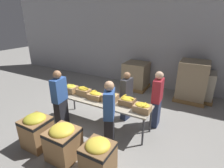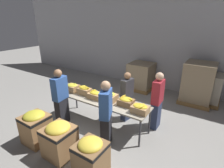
% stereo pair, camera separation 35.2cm
% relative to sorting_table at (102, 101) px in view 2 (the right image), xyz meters
% --- Properties ---
extents(ground_plane, '(30.00, 30.00, 0.00)m').
position_rel_sorting_table_xyz_m(ground_plane, '(0.00, 0.00, -0.75)').
color(ground_plane, gray).
extents(wall_back, '(16.00, 0.08, 4.00)m').
position_rel_sorting_table_xyz_m(wall_back, '(0.00, 3.80, 1.25)').
color(wall_back, '#A8A8AD').
rests_on(wall_back, ground_plane).
extents(sorting_table, '(2.79, 0.74, 0.80)m').
position_rel_sorting_table_xyz_m(sorting_table, '(0.00, 0.00, 0.00)').
color(sorting_table, '#9E937F').
rests_on(sorting_table, ground_plane).
extents(banana_box_0, '(0.41, 0.32, 0.25)m').
position_rel_sorting_table_xyz_m(banana_box_0, '(-1.16, 0.01, 0.17)').
color(banana_box_0, '#A37A4C').
rests_on(banana_box_0, sorting_table).
extents(banana_box_1, '(0.41, 0.26, 0.27)m').
position_rel_sorting_table_xyz_m(banana_box_1, '(-0.67, 0.02, 0.18)').
color(banana_box_1, '#A37A4C').
rests_on(banana_box_1, sorting_table).
extents(banana_box_2, '(0.41, 0.28, 0.24)m').
position_rel_sorting_table_xyz_m(banana_box_2, '(-0.21, -0.03, 0.16)').
color(banana_box_2, tan).
rests_on(banana_box_2, sorting_table).
extents(banana_box_3, '(0.41, 0.33, 0.27)m').
position_rel_sorting_table_xyz_m(banana_box_3, '(0.22, 0.05, 0.18)').
color(banana_box_3, tan).
rests_on(banana_box_3, sorting_table).
extents(banana_box_4, '(0.41, 0.32, 0.23)m').
position_rel_sorting_table_xyz_m(banana_box_4, '(0.72, 0.09, 0.16)').
color(banana_box_4, olive).
rests_on(banana_box_4, sorting_table).
extents(banana_box_5, '(0.41, 0.31, 0.23)m').
position_rel_sorting_table_xyz_m(banana_box_5, '(1.20, -0.06, 0.16)').
color(banana_box_5, tan).
rests_on(banana_box_5, sorting_table).
extents(volunteer_0, '(0.26, 0.43, 1.53)m').
position_rel_sorting_table_xyz_m(volunteer_0, '(0.46, 0.63, 0.01)').
color(volunteer_0, '#2D3856').
rests_on(volunteer_0, ground_plane).
extents(volunteer_1, '(0.38, 0.51, 1.69)m').
position_rel_sorting_table_xyz_m(volunteer_1, '(0.60, -0.67, 0.09)').
color(volunteer_1, black).
rests_on(volunteer_1, ground_plane).
extents(volunteer_2, '(0.23, 0.45, 1.65)m').
position_rel_sorting_table_xyz_m(volunteer_2, '(1.36, 0.71, 0.08)').
color(volunteer_2, '#2D3856').
rests_on(volunteer_2, ground_plane).
extents(volunteer_3, '(0.27, 0.47, 1.68)m').
position_rel_sorting_table_xyz_m(volunteer_3, '(-1.03, -0.60, 0.09)').
color(volunteer_3, black).
rests_on(volunteer_3, ground_plane).
extents(donation_bin_0, '(0.60, 0.60, 0.86)m').
position_rel_sorting_table_xyz_m(donation_bin_0, '(-0.92, -1.54, -0.29)').
color(donation_bin_0, olive).
rests_on(donation_bin_0, ground_plane).
extents(donation_bin_1, '(0.63, 0.63, 0.84)m').
position_rel_sorting_table_xyz_m(donation_bin_1, '(-0.07, -1.54, -0.30)').
color(donation_bin_1, olive).
rests_on(donation_bin_1, ground_plane).
extents(donation_bin_2, '(0.57, 0.57, 0.80)m').
position_rel_sorting_table_xyz_m(donation_bin_2, '(0.84, -1.54, -0.32)').
color(donation_bin_2, olive).
rests_on(donation_bin_2, ground_plane).
extents(pallet_stack_0, '(1.09, 1.09, 1.52)m').
position_rel_sorting_table_xyz_m(pallet_stack_0, '(2.07, 3.06, 0.00)').
color(pallet_stack_0, olive).
rests_on(pallet_stack_0, ground_plane).
extents(pallet_stack_1, '(0.91, 0.91, 1.12)m').
position_rel_sorting_table_xyz_m(pallet_stack_1, '(2.41, 3.24, -0.20)').
color(pallet_stack_1, olive).
rests_on(pallet_stack_1, ground_plane).
extents(pallet_stack_2, '(1.06, 1.06, 1.16)m').
position_rel_sorting_table_xyz_m(pallet_stack_2, '(-0.21, 3.17, -0.17)').
color(pallet_stack_2, olive).
rests_on(pallet_stack_2, ground_plane).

